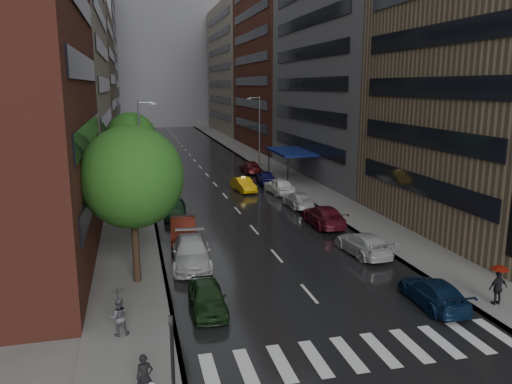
{
  "coord_description": "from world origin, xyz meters",
  "views": [
    {
      "loc": [
        -8.47,
        -18.74,
        10.56
      ],
      "look_at": [
        0.0,
        15.43,
        3.0
      ],
      "focal_mm": 35.0,
      "sensor_mm": 36.0,
      "label": 1
    }
  ],
  "objects": [
    {
      "name": "ped_red_umbrella",
      "position": [
        8.28,
        0.3,
        1.33
      ],
      "size": [
        0.99,
        0.82,
        2.01
      ],
      "color": "black",
      "rests_on": "sidewalk_right"
    },
    {
      "name": "parked_cars_left",
      "position": [
        -5.4,
        18.72,
        0.76
      ],
      "size": [
        2.67,
        35.6,
        1.6
      ],
      "color": "black",
      "rests_on": "ground"
    },
    {
      "name": "tree_mid",
      "position": [
        -8.6,
        15.6,
        5.4
      ],
      "size": [
        4.96,
        4.96,
        7.9
      ],
      "color": "#382619",
      "rests_on": "ground"
    },
    {
      "name": "traffic_light",
      "position": [
        -7.6,
        -4.3,
        2.23
      ],
      "size": [
        0.18,
        0.15,
        3.45
      ],
      "color": "black",
      "rests_on": "sidewalk_left"
    },
    {
      "name": "ped_bag_walker",
      "position": [
        -8.46,
        -3.19,
        0.91
      ],
      "size": [
        0.66,
        0.47,
        1.58
      ],
      "color": "black",
      "rests_on": "sidewalk_left"
    },
    {
      "name": "sidewalk_left",
      "position": [
        -9.0,
        50.0,
        0.07
      ],
      "size": [
        4.0,
        140.0,
        0.15
      ],
      "primitive_type": "cube",
      "color": "gray",
      "rests_on": "ground"
    },
    {
      "name": "tree_far",
      "position": [
        -8.6,
        32.94,
        5.42
      ],
      "size": [
        4.97,
        4.97,
        7.92
      ],
      "color": "#382619",
      "rests_on": "ground"
    },
    {
      "name": "ped_black_umbrella",
      "position": [
        -9.41,
        1.56,
        1.39
      ],
      "size": [
        0.96,
        0.98,
        2.09
      ],
      "color": "#4F4F54",
      "rests_on": "sidewalk_left"
    },
    {
      "name": "building_far",
      "position": [
        0.0,
        118.0,
        16.0
      ],
      "size": [
        40.0,
        14.0,
        32.0
      ],
      "primitive_type": "cube",
      "color": "slate",
      "rests_on": "ground"
    },
    {
      "name": "awning",
      "position": [
        8.98,
        35.0,
        3.13
      ],
      "size": [
        4.0,
        8.0,
        3.12
      ],
      "color": "navy",
      "rests_on": "sidewalk_right"
    },
    {
      "name": "street_lamp_left",
      "position": [
        -7.72,
        30.0,
        4.89
      ],
      "size": [
        1.74,
        0.22,
        9.0
      ],
      "color": "gray",
      "rests_on": "sidewalk_left"
    },
    {
      "name": "street_lamp_right",
      "position": [
        7.72,
        45.0,
        4.89
      ],
      "size": [
        1.74,
        0.22,
        9.0
      ],
      "color": "gray",
      "rests_on": "sidewalk_right"
    },
    {
      "name": "tree_near",
      "position": [
        -8.6,
        7.53,
        5.88
      ],
      "size": [
        5.39,
        5.39,
        8.59
      ],
      "color": "#382619",
      "rests_on": "ground"
    },
    {
      "name": "road",
      "position": [
        0.0,
        50.0,
        0.01
      ],
      "size": [
        14.0,
        140.0,
        0.01
      ],
      "primitive_type": "cube",
      "color": "black",
      "rests_on": "ground"
    },
    {
      "name": "parked_cars_right",
      "position": [
        5.4,
        21.24,
        0.73
      ],
      "size": [
        2.33,
        43.7,
        1.6
      ],
      "color": "#0E2242",
      "rests_on": "ground"
    },
    {
      "name": "buildings_right",
      "position": [
        15.0,
        56.7,
        15.03
      ],
      "size": [
        8.05,
        109.1,
        36.0
      ],
      "color": "#937A5B",
      "rests_on": "ground"
    },
    {
      "name": "crosswalk",
      "position": [
        0.2,
        -2.0,
        0.01
      ],
      "size": [
        13.15,
        2.8,
        0.01
      ],
      "color": "silver",
      "rests_on": "ground"
    },
    {
      "name": "taxi",
      "position": [
        2.19,
        29.62,
        0.7
      ],
      "size": [
        2.04,
        4.39,
        1.39
      ],
      "primitive_type": "imported",
      "rotation": [
        0.0,
        0.0,
        0.14
      ],
      "color": "#DEA10B",
      "rests_on": "ground"
    },
    {
      "name": "ground",
      "position": [
        0.0,
        0.0,
        0.0
      ],
      "size": [
        220.0,
        220.0,
        0.0
      ],
      "primitive_type": "plane",
      "color": "gray",
      "rests_on": "ground"
    },
    {
      "name": "buildings_left",
      "position": [
        -15.0,
        58.79,
        15.99
      ],
      "size": [
        8.0,
        108.0,
        38.0
      ],
      "color": "maroon",
      "rests_on": "ground"
    },
    {
      "name": "sidewalk_right",
      "position": [
        9.0,
        50.0,
        0.07
      ],
      "size": [
        4.0,
        140.0,
        0.15
      ],
      "primitive_type": "cube",
      "color": "gray",
      "rests_on": "ground"
    }
  ]
}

